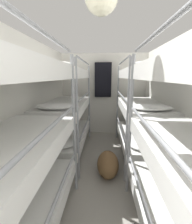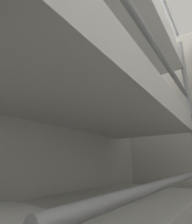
% 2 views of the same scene
% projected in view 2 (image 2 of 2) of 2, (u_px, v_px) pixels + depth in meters
% --- Properties ---
extents(bunk_stack_left_far, '(0.81, 1.77, 1.92)m').
position_uv_depth(bunk_stack_left_far, '(99.00, 103.00, 1.10)').
color(bunk_stack_left_far, gray).
rests_on(bunk_stack_left_far, ground_plane).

